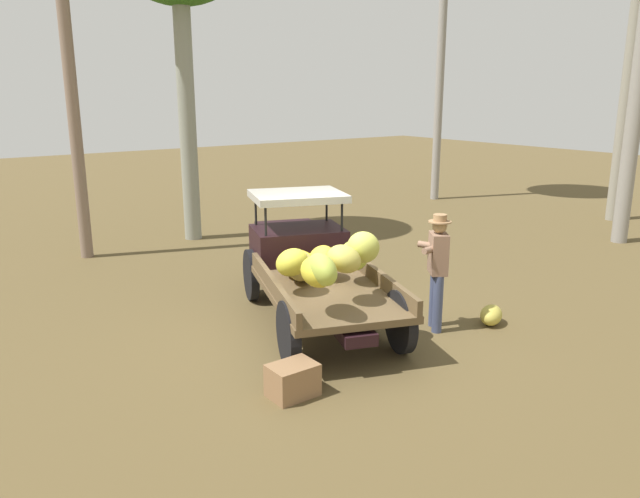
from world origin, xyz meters
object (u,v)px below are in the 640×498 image
(farmer, at_px, (437,265))
(wooden_crate, at_px, (293,380))
(loose_banana_bunch, at_px, (491,315))
(truck, at_px, (310,261))

(farmer, height_order, wooden_crate, farmer)
(farmer, relative_size, wooden_crate, 3.18)
(farmer, bearing_deg, loose_banana_bunch, -169.62)
(farmer, distance_m, wooden_crate, 3.10)
(truck, distance_m, wooden_crate, 2.79)
(loose_banana_bunch, bearing_deg, wooden_crate, 91.67)
(truck, xyz_separation_m, wooden_crate, (-2.07, 1.72, -0.74))
(truck, xyz_separation_m, farmer, (-1.56, -1.23, 0.09))
(truck, bearing_deg, loose_banana_bunch, -113.53)
(truck, distance_m, farmer, 1.99)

